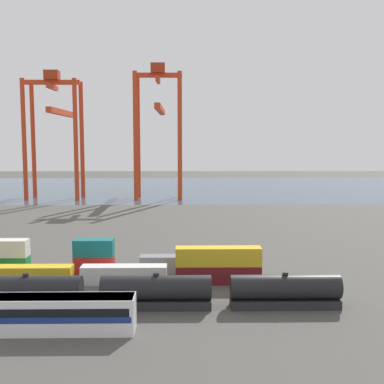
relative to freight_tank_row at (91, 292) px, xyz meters
The scene contains 14 objects.
ground_plane 52.60m from the freight_tank_row, 89.44° to the left, with size 420.00×420.00×0.00m, color #4C4944.
harbour_water 147.75m from the freight_tank_row, 89.80° to the left, with size 400.00×110.00×0.01m, color #384C60.
freight_tank_row is the anchor object (origin of this frame).
shipping_container_3 14.66m from the freight_tank_row, 136.99° to the left, with size 12.10×2.44×2.60m, color gold.
shipping_container_4 10.36m from the freight_tank_row, 75.05° to the left, with size 12.10×2.44×2.60m, color silver.
shipping_container_5 18.90m from the freight_tank_row, 31.91° to the left, with size 12.10×2.44×2.60m, color maroon.
shipping_container_6 18.97m from the freight_tank_row, 31.91° to the left, with size 12.10×2.44×2.60m, color gold.
shipping_container_8 22.24m from the freight_tank_row, 135.09° to the left, with size 6.04×2.44×2.60m, color #197538.
shipping_container_9 22.30m from the freight_tank_row, 135.09° to the left, with size 6.04×2.44×2.60m, color silver.
shipping_container_10 15.93m from the freight_tank_row, 99.61° to the left, with size 6.04×2.44×2.60m, color #AD211C.
shipping_container_11 16.02m from the freight_tank_row, 99.61° to the left, with size 6.04×2.44×2.60m, color #146066.
shipping_container_12 18.85m from the freight_tank_row, 56.41° to the left, with size 12.10×2.44×2.60m, color slate.
gantry_crane_west 120.66m from the freight_tank_row, 106.83° to the left, with size 18.98×35.99×44.26m.
gantry_crane_central 116.66m from the freight_tank_row, 88.91° to the left, with size 16.64×40.93×46.73m.
Camera 1 is at (10.73, -67.80, 20.13)m, focal length 44.07 mm.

